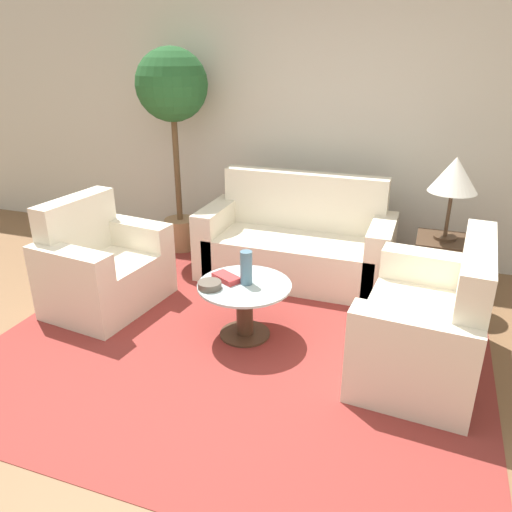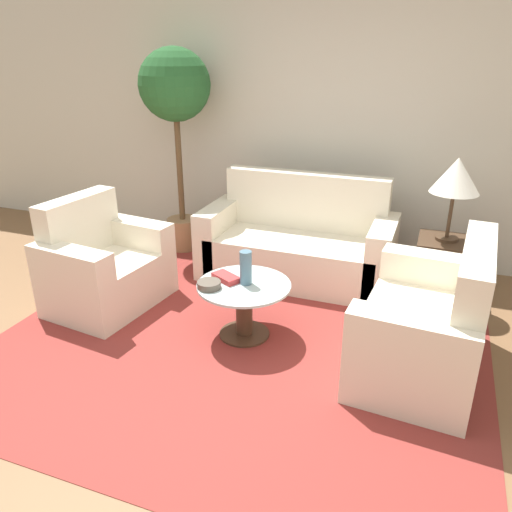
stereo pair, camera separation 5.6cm
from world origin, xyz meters
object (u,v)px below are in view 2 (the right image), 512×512
(loveseat, at_px, (430,329))
(potted_plant, at_px, (176,102))
(bowl, at_px, (209,285))
(armchair, at_px, (103,270))
(table_lamp, at_px, (456,177))
(vase, at_px, (246,268))
(book_stack, at_px, (226,278))
(coffee_table, at_px, (244,302))
(sofa_main, at_px, (298,245))

(loveseat, height_order, potted_plant, potted_plant)
(loveseat, bearing_deg, bowl, -78.88)
(armchair, height_order, potted_plant, potted_plant)
(armchair, distance_m, loveseat, 2.61)
(loveseat, distance_m, table_lamp, 1.31)
(loveseat, bearing_deg, potted_plant, -114.04)
(vase, distance_m, bowl, 0.29)
(book_stack, bearing_deg, armchair, -154.46)
(loveseat, height_order, coffee_table, loveseat)
(book_stack, bearing_deg, bowl, -82.47)
(table_lamp, distance_m, bowl, 2.08)
(armchair, relative_size, book_stack, 4.20)
(potted_plant, distance_m, bowl, 2.18)
(armchair, distance_m, bowl, 1.12)
(table_lamp, height_order, book_stack, table_lamp)
(sofa_main, bearing_deg, coffee_table, -93.62)
(vase, relative_size, book_stack, 1.04)
(loveseat, xyz_separation_m, bowl, (-1.51, -0.18, 0.15))
(book_stack, bearing_deg, coffee_table, 22.92)
(sofa_main, height_order, vase, sofa_main)
(sofa_main, relative_size, loveseat, 1.38)
(table_lamp, distance_m, potted_plant, 2.68)
(bowl, bearing_deg, armchair, 168.50)
(armchair, height_order, book_stack, armchair)
(sofa_main, relative_size, coffee_table, 2.53)
(loveseat, height_order, vase, loveseat)
(potted_plant, distance_m, book_stack, 2.10)
(coffee_table, distance_m, book_stack, 0.23)
(potted_plant, xyz_separation_m, book_stack, (1.13, -1.41, -1.08))
(coffee_table, bearing_deg, book_stack, 174.28)
(potted_plant, bearing_deg, loveseat, -28.26)
(loveseat, relative_size, potted_plant, 0.62)
(coffee_table, bearing_deg, loveseat, 1.70)
(armchair, distance_m, coffee_table, 1.30)
(armchair, height_order, vase, armchair)
(loveseat, distance_m, coffee_table, 1.31)
(loveseat, xyz_separation_m, book_stack, (-1.45, -0.02, 0.15))
(table_lamp, xyz_separation_m, bowl, (-1.55, -1.23, -0.63))
(sofa_main, bearing_deg, armchair, -141.25)
(loveseat, relative_size, table_lamp, 1.87)
(potted_plant, bearing_deg, coffee_table, -48.20)
(armchair, bearing_deg, vase, -86.04)
(coffee_table, height_order, vase, vase)
(loveseat, bearing_deg, armchair, -86.63)
(coffee_table, xyz_separation_m, vase, (0.01, 0.01, 0.28))
(armchair, bearing_deg, potted_plant, 5.60)
(sofa_main, relative_size, table_lamp, 2.59)
(coffee_table, distance_m, potted_plant, 2.28)
(armchair, relative_size, potted_plant, 0.50)
(bowl, height_order, book_stack, bowl)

